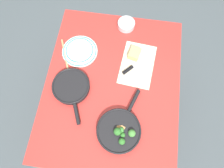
# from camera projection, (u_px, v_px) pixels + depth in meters

# --- Properties ---
(ground_plane) EXTENTS (14.00, 14.00, 0.00)m
(ground_plane) POSITION_uv_depth(u_px,v_px,m) (112.00, 109.00, 2.02)
(ground_plane) COLOR #424C51
(dining_table_red) EXTENTS (1.13, 0.90, 0.73)m
(dining_table_red) POSITION_uv_depth(u_px,v_px,m) (112.00, 89.00, 1.42)
(dining_table_red) COLOR #B72D28
(dining_table_red) RESTS_ON ground_plane
(skillet_broccoli) EXTENTS (0.42, 0.27, 0.08)m
(skillet_broccoli) POSITION_uv_depth(u_px,v_px,m) (119.00, 130.00, 1.21)
(skillet_broccoli) COLOR black
(skillet_broccoli) RESTS_ON dining_table_red
(skillet_eggs) EXTENTS (0.37, 0.25, 0.05)m
(skillet_eggs) POSITION_uv_depth(u_px,v_px,m) (71.00, 87.00, 1.31)
(skillet_eggs) COLOR black
(skillet_eggs) RESTS_ON dining_table_red
(wooden_spoon) EXTENTS (0.37, 0.18, 0.02)m
(wooden_spoon) POSITION_uv_depth(u_px,v_px,m) (68.00, 69.00, 1.37)
(wooden_spoon) COLOR tan
(wooden_spoon) RESTS_ON dining_table_red
(parchment_sheet) EXTENTS (0.36, 0.25, 0.00)m
(parchment_sheet) POSITION_uv_depth(u_px,v_px,m) (137.00, 64.00, 1.39)
(parchment_sheet) COLOR beige
(parchment_sheet) RESTS_ON dining_table_red
(grater_knife) EXTENTS (0.22, 0.22, 0.02)m
(grater_knife) POSITION_uv_depth(u_px,v_px,m) (134.00, 65.00, 1.38)
(grater_knife) COLOR silver
(grater_knife) RESTS_ON dining_table_red
(cheese_block) EXTENTS (0.10, 0.09, 0.05)m
(cheese_block) POSITION_uv_depth(u_px,v_px,m) (135.00, 54.00, 1.39)
(cheese_block) COLOR #EACC66
(cheese_block) RESTS_ON dining_table_red
(dinner_plate_stack) EXTENTS (0.25, 0.25, 0.03)m
(dinner_plate_stack) POSITION_uv_depth(u_px,v_px,m) (80.00, 51.00, 1.41)
(dinner_plate_stack) COLOR white
(dinner_plate_stack) RESTS_ON dining_table_red
(prep_bowl_steel) EXTENTS (0.13, 0.13, 0.04)m
(prep_bowl_steel) POSITION_uv_depth(u_px,v_px,m) (126.00, 24.00, 1.48)
(prep_bowl_steel) COLOR #B7B7BC
(prep_bowl_steel) RESTS_ON dining_table_red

